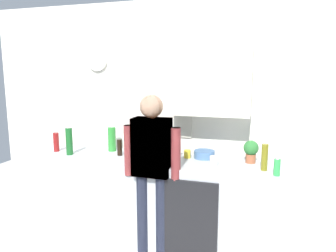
% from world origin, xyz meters
% --- Properties ---
extents(kitchen_counter, '(3.10, 0.64, 0.90)m').
position_xyz_m(kitchen_counter, '(0.00, 0.30, 0.45)').
color(kitchen_counter, '#B2B7BC').
rests_on(kitchen_counter, ground_plane).
extents(dishwasher_panel, '(0.56, 0.02, 0.81)m').
position_xyz_m(dishwasher_panel, '(0.37, -0.03, 0.41)').
color(dishwasher_panel, black).
rests_on(dishwasher_panel, ground_plane).
extents(back_wall_assembly, '(4.70, 0.42, 2.60)m').
position_xyz_m(back_wall_assembly, '(0.05, 0.70, 1.36)').
color(back_wall_assembly, silver).
rests_on(back_wall_assembly, ground_plane).
extents(coffee_maker, '(0.20, 0.20, 0.33)m').
position_xyz_m(coffee_maker, '(-0.09, 0.22, 1.05)').
color(coffee_maker, black).
rests_on(coffee_maker, kitchen_counter).
extents(bottle_red_vinegar, '(0.06, 0.06, 0.22)m').
position_xyz_m(bottle_red_vinegar, '(-1.27, 0.26, 1.01)').
color(bottle_red_vinegar, maroon).
rests_on(bottle_red_vinegar, kitchen_counter).
extents(bottle_olive_oil, '(0.06, 0.06, 0.25)m').
position_xyz_m(bottle_olive_oil, '(1.04, 0.22, 1.03)').
color(bottle_olive_oil, olive).
rests_on(bottle_olive_oil, kitchen_counter).
extents(bottle_green_wine, '(0.07, 0.07, 0.30)m').
position_xyz_m(bottle_green_wine, '(-1.04, 0.18, 1.05)').
color(bottle_green_wine, '#195923').
rests_on(bottle_green_wine, kitchen_counter).
extents(bottle_amber_beer, '(0.06, 0.06, 0.23)m').
position_xyz_m(bottle_amber_beer, '(0.03, 0.37, 1.02)').
color(bottle_amber_beer, brown).
rests_on(bottle_amber_beer, kitchen_counter).
extents(bottle_clear_soda, '(0.09, 0.09, 0.28)m').
position_xyz_m(bottle_clear_soda, '(-0.66, 0.47, 1.04)').
color(bottle_clear_soda, '#2D8C33').
rests_on(bottle_clear_soda, kitchen_counter).
extents(bottle_dark_sauce, '(0.06, 0.06, 0.18)m').
position_xyz_m(bottle_dark_sauce, '(-0.49, 0.31, 0.99)').
color(bottle_dark_sauce, black).
rests_on(bottle_dark_sauce, kitchen_counter).
extents(cup_white_mug, '(0.08, 0.08, 0.09)m').
position_xyz_m(cup_white_mug, '(0.56, 0.22, 0.95)').
color(cup_white_mug, white).
rests_on(cup_white_mug, kitchen_counter).
extents(cup_yellow_cup, '(0.07, 0.07, 0.08)m').
position_xyz_m(cup_yellow_cup, '(0.25, 0.43, 0.94)').
color(cup_yellow_cup, yellow).
rests_on(cup_yellow_cup, kitchen_counter).
extents(mixing_bowl, '(0.22, 0.22, 0.08)m').
position_xyz_m(mixing_bowl, '(0.42, 0.48, 0.94)').
color(mixing_bowl, '#4C72A5').
rests_on(mixing_bowl, kitchen_counter).
extents(potted_plant, '(0.15, 0.15, 0.23)m').
position_xyz_m(potted_plant, '(0.90, 0.43, 1.03)').
color(potted_plant, '#9E5638').
rests_on(potted_plant, kitchen_counter).
extents(dish_soap, '(0.06, 0.06, 0.18)m').
position_xyz_m(dish_soap, '(1.15, 0.09, 0.98)').
color(dish_soap, green).
rests_on(dish_soap, kitchen_counter).
extents(person_at_sink, '(0.57, 0.22, 1.60)m').
position_xyz_m(person_at_sink, '(0.00, 0.00, 0.95)').
color(person_at_sink, brown).
rests_on(person_at_sink, ground_plane).
extents(person_guest, '(0.57, 0.22, 1.60)m').
position_xyz_m(person_guest, '(0.00, 0.00, 0.95)').
color(person_guest, '#3F4766').
rests_on(person_guest, ground_plane).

